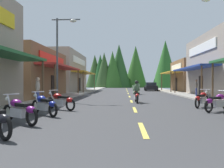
% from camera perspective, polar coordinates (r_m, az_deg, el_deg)
% --- Properties ---
extents(ground, '(10.33, 78.94, 0.10)m').
position_cam_1_polar(ground, '(24.77, 4.17, -3.02)').
color(ground, '#38383A').
extents(sidewalk_left, '(2.29, 78.94, 0.12)m').
position_cam_1_polar(sidewalk_left, '(25.41, -10.22, -2.69)').
color(sidewalk_left, '#9E9991').
rests_on(sidewalk_left, ground).
extents(sidewalk_right, '(2.29, 78.94, 0.12)m').
position_cam_1_polar(sidewalk_right, '(25.70, 18.40, -2.67)').
color(sidewalk_right, gray).
rests_on(sidewalk_right, ground).
extents(centerline_dashes, '(0.16, 53.74, 0.01)m').
position_cam_1_polar(centerline_dashes, '(27.25, 4.05, -2.58)').
color(centerline_dashes, '#E0C64C').
rests_on(centerline_dashes, ground).
extents(storefront_left_middle, '(8.80, 10.72, 4.60)m').
position_cam_1_polar(storefront_left_middle, '(24.85, -21.75, 2.40)').
color(storefront_left_middle, brown).
rests_on(storefront_left_middle, ground).
extents(storefront_left_far, '(9.74, 13.57, 5.99)m').
position_cam_1_polar(storefront_left_far, '(38.11, -13.68, 2.77)').
color(storefront_left_far, gray).
rests_on(storefront_left_far, ground).
extents(storefront_right_far, '(9.50, 9.14, 4.74)m').
position_cam_1_polar(storefront_right_far, '(38.42, 20.79, 1.81)').
color(storefront_right_far, brown).
rests_on(storefront_right_far, ground).
extents(streetlamp_left, '(2.14, 0.30, 6.23)m').
position_cam_1_polar(streetlamp_left, '(18.32, -12.07, 8.63)').
color(streetlamp_left, '#474C51').
rests_on(streetlamp_left, ground).
extents(streetlamp_right, '(2.14, 0.30, 6.60)m').
position_cam_1_polar(streetlamp_right, '(15.89, 24.78, 10.60)').
color(streetlamp_right, '#474C51').
rests_on(streetlamp_right, ground).
extents(motorcycle_parked_right_4, '(1.77, 1.37, 1.04)m').
position_cam_1_polar(motorcycle_parked_right_4, '(12.80, 24.04, -3.92)').
color(motorcycle_parked_right_4, black).
rests_on(motorcycle_parked_right_4, ground).
extents(motorcycle_parked_right_5, '(1.37, 1.77, 1.04)m').
position_cam_1_polar(motorcycle_parked_right_5, '(14.67, 20.83, -3.35)').
color(motorcycle_parked_right_5, black).
rests_on(motorcycle_parked_right_5, ground).
extents(motorcycle_parked_left_2, '(1.81, 1.31, 1.04)m').
position_cam_1_polar(motorcycle_parked_left_2, '(8.86, -21.36, -5.85)').
color(motorcycle_parked_left_2, black).
rests_on(motorcycle_parked_left_2, ground).
extents(motorcycle_parked_left_3, '(1.66, 1.51, 1.04)m').
position_cam_1_polar(motorcycle_parked_left_3, '(10.72, -16.02, -4.74)').
color(motorcycle_parked_left_3, black).
rests_on(motorcycle_parked_left_3, ground).
extents(motorcycle_parked_left_4, '(1.87, 1.22, 1.04)m').
position_cam_1_polar(motorcycle_parked_left_4, '(12.65, -12.30, -3.94)').
color(motorcycle_parked_left_4, black).
rests_on(motorcycle_parked_left_4, ground).
extents(rider_cruising_lead, '(0.60, 2.14, 1.57)m').
position_cam_1_polar(rider_cruising_lead, '(16.81, 5.90, -2.27)').
color(rider_cruising_lead, black).
rests_on(rider_cruising_lead, ground).
extents(rider_cruising_trailing, '(0.60, 2.14, 1.57)m').
position_cam_1_polar(rider_cruising_trailing, '(27.81, 6.20, -1.18)').
color(rider_cruising_trailing, black).
rests_on(rider_cruising_trailing, ground).
extents(pedestrian_by_shop, '(0.37, 0.54, 1.73)m').
position_cam_1_polar(pedestrian_by_shop, '(24.82, 19.63, -0.60)').
color(pedestrian_by_shop, '#333F8C').
rests_on(pedestrian_by_shop, ground).
extents(pedestrian_strolling, '(0.29, 0.57, 1.76)m').
position_cam_1_polar(pedestrian_strolling, '(15.57, -17.42, -1.13)').
color(pedestrian_strolling, '#333F8C').
rests_on(pedestrian_strolling, ground).
extents(parked_car_curbside, '(2.14, 4.34, 1.40)m').
position_cam_1_polar(parked_car_curbside, '(40.10, 9.33, -0.63)').
color(parked_car_curbside, black).
rests_on(parked_car_curbside, ground).
extents(treeline_backdrop, '(24.73, 10.47, 12.40)m').
position_cam_1_polar(treeline_backdrop, '(63.94, 3.59, 4.06)').
color(treeline_backdrop, '#296023').
rests_on(treeline_backdrop, ground).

